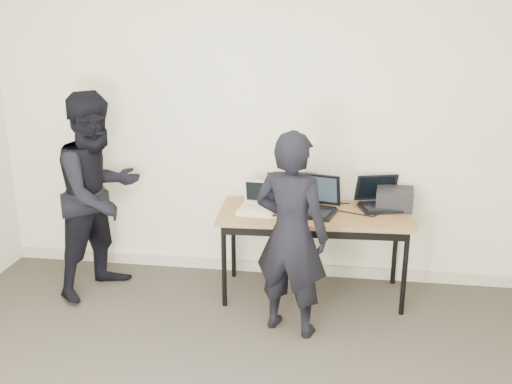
% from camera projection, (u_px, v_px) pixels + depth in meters
% --- Properties ---
extents(room, '(4.60, 4.60, 2.80)m').
position_uv_depth(room, '(185.00, 212.00, 2.63)').
color(room, '#3B362D').
rests_on(room, ground).
extents(desk, '(1.53, 0.72, 0.72)m').
position_uv_depth(desk, '(314.00, 219.00, 4.52)').
color(desk, brown).
rests_on(desk, ground).
extents(laptop_beige, '(0.31, 0.30, 0.23)m').
position_uv_depth(laptop_beige, '(258.00, 206.00, 4.52)').
color(laptop_beige, beige).
rests_on(laptop_beige, desk).
extents(laptop_center, '(0.45, 0.44, 0.29)m').
position_uv_depth(laptop_center, '(313.00, 204.00, 4.51)').
color(laptop_center, black).
rests_on(laptop_center, desk).
extents(laptop_right, '(0.42, 0.41, 0.25)m').
position_uv_depth(laptop_right, '(380.00, 200.00, 4.60)').
color(laptop_right, black).
rests_on(laptop_right, desk).
extents(leather_satchel, '(0.37, 0.19, 0.25)m').
position_uv_depth(leather_satchel, '(294.00, 188.00, 4.70)').
color(leather_satchel, brown).
rests_on(leather_satchel, desk).
extents(tissue, '(0.13, 0.10, 0.08)m').
position_uv_depth(tissue, '(298.00, 169.00, 4.65)').
color(tissue, white).
rests_on(tissue, leather_satchel).
extents(equipment_box, '(0.31, 0.27, 0.16)m').
position_uv_depth(equipment_box, '(395.00, 199.00, 4.57)').
color(equipment_box, black).
rests_on(equipment_box, desk).
extents(power_brick, '(0.08, 0.05, 0.03)m').
position_uv_depth(power_brick, '(285.00, 217.00, 4.37)').
color(power_brick, black).
rests_on(power_brick, desk).
extents(cables, '(1.15, 0.46, 0.01)m').
position_uv_depth(cables, '(320.00, 212.00, 4.50)').
color(cables, black).
rests_on(cables, desk).
extents(person_typist, '(0.63, 0.50, 1.49)m').
position_uv_depth(person_typist, '(291.00, 235.00, 3.98)').
color(person_typist, black).
rests_on(person_typist, ground).
extents(person_observer, '(0.93, 1.00, 1.66)m').
position_uv_depth(person_observer, '(99.00, 195.00, 4.58)').
color(person_observer, black).
rests_on(person_observer, ground).
extents(baseboard, '(4.50, 0.03, 0.10)m').
position_uv_depth(baseboard, '(255.00, 266.00, 5.13)').
color(baseboard, '#B7AF97').
rests_on(baseboard, ground).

